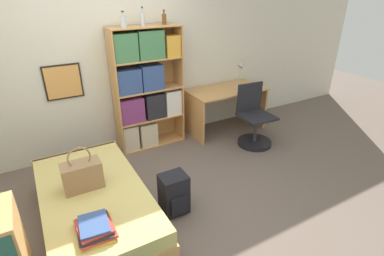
{
  "coord_description": "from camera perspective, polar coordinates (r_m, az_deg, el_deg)",
  "views": [
    {
      "loc": [
        -0.96,
        -2.57,
        2.27
      ],
      "look_at": [
        0.6,
        0.18,
        0.75
      ],
      "focal_mm": 28.0,
      "sensor_mm": 36.0,
      "label": 1
    }
  ],
  "objects": [
    {
      "name": "ground_plane",
      "position": [
        3.57,
        -7.19,
        -14.16
      ],
      "size": [
        14.0,
        14.0,
        0.0
      ],
      "primitive_type": "plane",
      "color": "#66564C"
    },
    {
      "name": "wall_back",
      "position": [
        4.39,
        -16.49,
        11.85
      ],
      "size": [
        10.0,
        0.09,
        2.6
      ],
      "color": "beige",
      "rests_on": "ground_plane"
    },
    {
      "name": "bed",
      "position": [
        3.33,
        -17.97,
        -14.03
      ],
      "size": [
        0.99,
        1.83,
        0.44
      ],
      "color": "tan",
      "rests_on": "ground_plane"
    },
    {
      "name": "handbag",
      "position": [
        3.17,
        -20.17,
        -8.38
      ],
      "size": [
        0.37,
        0.2,
        0.46
      ],
      "color": "#93704C",
      "rests_on": "bed"
    },
    {
      "name": "book_stack_on_bed",
      "position": [
        2.7,
        -17.99,
        -17.62
      ],
      "size": [
        0.32,
        0.4,
        0.09
      ],
      "color": "gold",
      "rests_on": "bed"
    },
    {
      "name": "bookcase",
      "position": [
        4.42,
        -8.99,
        7.47
      ],
      "size": [
        1.0,
        0.34,
        1.78
      ],
      "color": "tan",
      "rests_on": "ground_plane"
    },
    {
      "name": "bottle_green",
      "position": [
        4.12,
        -12.95,
        19.22
      ],
      "size": [
        0.08,
        0.08,
        0.2
      ],
      "color": "#B7BCC1",
      "rests_on": "bookcase"
    },
    {
      "name": "bottle_brown",
      "position": [
        4.23,
        -9.38,
        19.87
      ],
      "size": [
        0.06,
        0.06,
        0.24
      ],
      "color": "#B7BCC1",
      "rests_on": "bookcase"
    },
    {
      "name": "bottle_clear",
      "position": [
        4.35,
        -5.34,
        20.0
      ],
      "size": [
        0.06,
        0.06,
        0.19
      ],
      "color": "brown",
      "rests_on": "bookcase"
    },
    {
      "name": "desk",
      "position": [
        5.03,
        6.48,
        5.06
      ],
      "size": [
        1.27,
        0.66,
        0.73
      ],
      "color": "tan",
      "rests_on": "ground_plane"
    },
    {
      "name": "desk_lamp",
      "position": [
        5.02,
        9.35,
        11.03
      ],
      "size": [
        0.18,
        0.13,
        0.45
      ],
      "color": "#ADA89E",
      "rests_on": "desk"
    },
    {
      "name": "desk_chair",
      "position": [
        4.73,
        11.68,
        0.39
      ],
      "size": [
        0.52,
        0.52,
        0.93
      ],
      "color": "black",
      "rests_on": "ground_plane"
    },
    {
      "name": "backpack",
      "position": [
        3.32,
        -3.44,
        -12.44
      ],
      "size": [
        0.28,
        0.27,
        0.46
      ],
      "color": "black",
      "rests_on": "ground_plane"
    }
  ]
}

